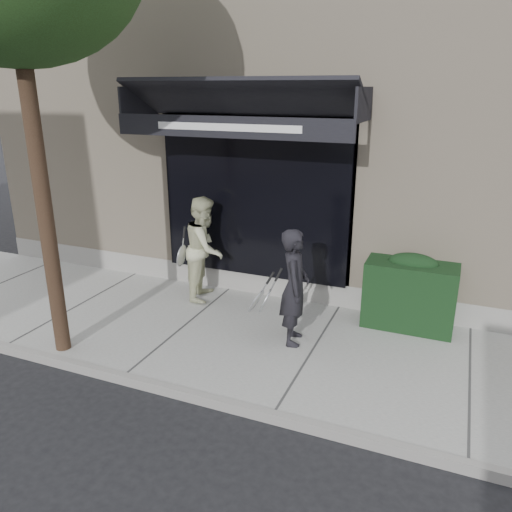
% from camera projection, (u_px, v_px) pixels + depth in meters
% --- Properties ---
extents(ground, '(80.00, 80.00, 0.00)m').
position_uv_depth(ground, '(313.00, 356.00, 6.91)').
color(ground, black).
rests_on(ground, ground).
extents(sidewalk, '(20.00, 3.00, 0.12)m').
position_uv_depth(sidewalk, '(313.00, 352.00, 6.89)').
color(sidewalk, gray).
rests_on(sidewalk, ground).
extents(curb, '(20.00, 0.10, 0.14)m').
position_uv_depth(curb, '(274.00, 417.00, 5.53)').
color(curb, gray).
rests_on(curb, ground).
extents(building_facade, '(14.30, 8.04, 5.64)m').
position_uv_depth(building_facade, '(385.00, 128.00, 10.36)').
color(building_facade, beige).
rests_on(building_facade, ground).
extents(hedge, '(1.30, 0.70, 1.14)m').
position_uv_depth(hedge, '(410.00, 292.00, 7.39)').
color(hedge, black).
rests_on(hedge, sidewalk).
extents(pedestrian_front, '(0.81, 0.80, 1.64)m').
position_uv_depth(pedestrian_front, '(294.00, 287.00, 6.82)').
color(pedestrian_front, black).
rests_on(pedestrian_front, sidewalk).
extents(pedestrian_back, '(0.83, 0.97, 1.74)m').
position_uv_depth(pedestrian_back, '(205.00, 248.00, 8.31)').
color(pedestrian_back, beige).
rests_on(pedestrian_back, sidewalk).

